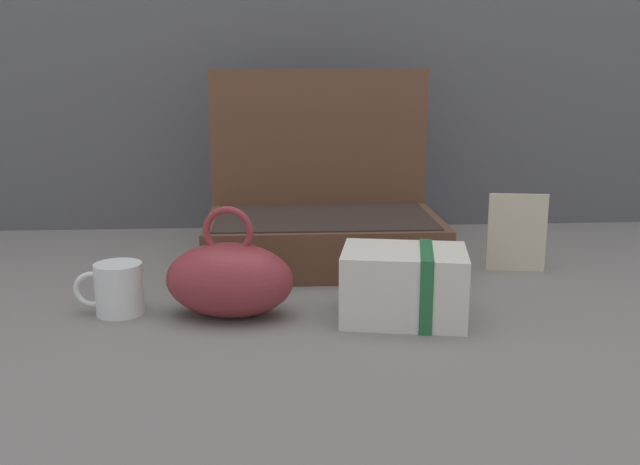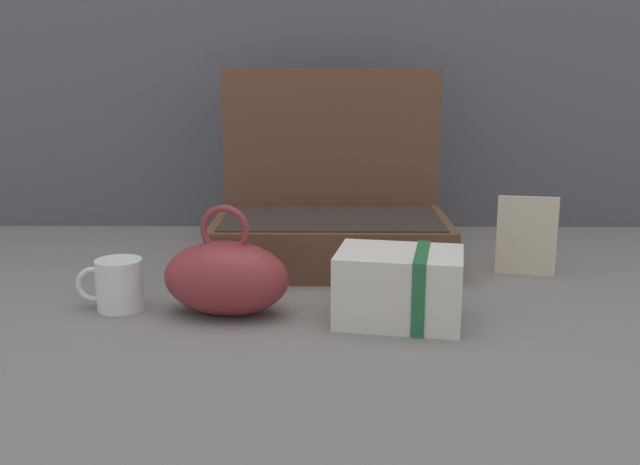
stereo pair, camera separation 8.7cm
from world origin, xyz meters
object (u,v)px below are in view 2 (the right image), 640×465
object	(u,v)px
open_suitcase	(331,220)
info_card_left	(526,236)
cream_toiletry_bag	(401,287)
coffee_mug	(118,284)
teal_pouch_handbag	(226,277)

from	to	relation	value
open_suitcase	info_card_left	size ratio (longest dim) A/B	3.03
cream_toiletry_bag	coffee_mug	world-z (taller)	cream_toiletry_bag
teal_pouch_handbag	cream_toiletry_bag	distance (m)	0.28
cream_toiletry_bag	coffee_mug	bearing A→B (deg)	173.47
teal_pouch_handbag	cream_toiletry_bag	world-z (taller)	teal_pouch_handbag
teal_pouch_handbag	cream_toiletry_bag	xyz separation A→B (m)	(0.28, -0.03, -0.01)
open_suitcase	coffee_mug	distance (m)	0.47
open_suitcase	teal_pouch_handbag	distance (m)	0.38
info_card_left	coffee_mug	bearing A→B (deg)	-154.53
teal_pouch_handbag	cream_toiletry_bag	size ratio (longest dim) A/B	1.04
open_suitcase	info_card_left	bearing A→B (deg)	-15.03
coffee_mug	cream_toiletry_bag	bearing A→B (deg)	-6.53
open_suitcase	coffee_mug	bearing A→B (deg)	-138.91
open_suitcase	cream_toiletry_bag	xyz separation A→B (m)	(0.11, -0.36, -0.03)
cream_toiletry_bag	coffee_mug	xyz separation A→B (m)	(-0.46, 0.05, -0.01)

